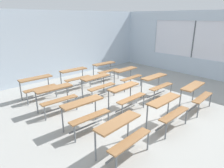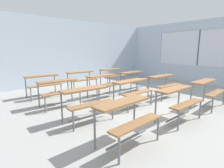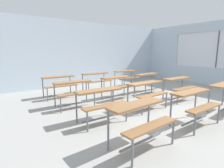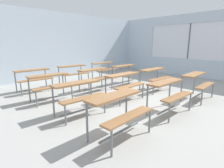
# 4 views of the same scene
# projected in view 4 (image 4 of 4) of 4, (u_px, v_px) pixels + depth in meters

# --- Properties ---
(ground) EXTENTS (10.00, 9.00, 0.05)m
(ground) POSITION_uv_depth(u_px,v_px,m) (128.00, 99.00, 5.25)
(ground) COLOR #9E9E99
(wall_back) EXTENTS (10.00, 0.12, 3.00)m
(wall_back) POSITION_uv_depth(u_px,v_px,m) (56.00, 46.00, 8.09)
(wall_back) COLOR silver
(wall_back) RESTS_ON ground
(wall_right) EXTENTS (0.12, 9.00, 3.00)m
(wall_right) POSITION_uv_depth(u_px,v_px,m) (202.00, 47.00, 8.16)
(wall_right) COLOR silver
(wall_right) RESTS_ON ground
(desk_bench_r0c0) EXTENTS (1.13, 0.64, 0.74)m
(desk_bench_r0c0) POSITION_uv_depth(u_px,v_px,m) (119.00, 106.00, 2.95)
(desk_bench_r0c0) COLOR olive
(desk_bench_r0c0) RESTS_ON ground
(desk_bench_r0c1) EXTENTS (1.10, 0.59, 0.74)m
(desk_bench_r0c1) POSITION_uv_depth(u_px,v_px,m) (169.00, 89.00, 4.03)
(desk_bench_r0c1) COLOR olive
(desk_bench_r0c1) RESTS_ON ground
(desk_bench_r0c2) EXTENTS (1.13, 0.64, 0.74)m
(desk_bench_r0c2) POSITION_uv_depth(u_px,v_px,m) (198.00, 80.00, 5.05)
(desk_bench_r0c2) COLOR olive
(desk_bench_r0c2) RESTS_ON ground
(desk_bench_r1c0) EXTENTS (1.12, 0.63, 0.74)m
(desk_bench_r1c0) POSITION_uv_depth(u_px,v_px,m) (79.00, 91.00, 3.90)
(desk_bench_r1c0) COLOR olive
(desk_bench_r1c0) RESTS_ON ground
(desk_bench_r1c1) EXTENTS (1.11, 0.61, 0.74)m
(desk_bench_r1c1) POSITION_uv_depth(u_px,v_px,m) (124.00, 81.00, 4.99)
(desk_bench_r1c1) COLOR olive
(desk_bench_r1c1) RESTS_ON ground
(desk_bench_r1c2) EXTENTS (1.12, 0.63, 0.74)m
(desk_bench_r1c2) POSITION_uv_depth(u_px,v_px,m) (155.00, 74.00, 6.00)
(desk_bench_r1c2) COLOR olive
(desk_bench_r1c2) RESTS_ON ground
(desk_bench_r2c0) EXTENTS (1.12, 0.64, 0.74)m
(desk_bench_r2c0) POSITION_uv_depth(u_px,v_px,m) (50.00, 81.00, 4.88)
(desk_bench_r2c0) COLOR olive
(desk_bench_r2c0) RESTS_ON ground
(desk_bench_r2c1) EXTENTS (1.10, 0.60, 0.74)m
(desk_bench_r2c1) POSITION_uv_depth(u_px,v_px,m) (95.00, 74.00, 5.97)
(desk_bench_r2c1) COLOR olive
(desk_bench_r2c1) RESTS_ON ground
(desk_bench_r2c2) EXTENTS (1.11, 0.61, 0.74)m
(desk_bench_r2c2) POSITION_uv_depth(u_px,v_px,m) (126.00, 70.00, 6.99)
(desk_bench_r2c2) COLOR olive
(desk_bench_r2c2) RESTS_ON ground
(desk_bench_r3c0) EXTENTS (1.11, 0.61, 0.74)m
(desk_bench_r3c0) POSITION_uv_depth(u_px,v_px,m) (33.00, 75.00, 5.84)
(desk_bench_r3c0) COLOR olive
(desk_bench_r3c0) RESTS_ON ground
(desk_bench_r3c1) EXTENTS (1.13, 0.64, 0.74)m
(desk_bench_r3c1) POSITION_uv_depth(u_px,v_px,m) (73.00, 70.00, 6.91)
(desk_bench_r3c1) COLOR olive
(desk_bench_r3c1) RESTS_ON ground
(desk_bench_r3c2) EXTENTS (1.12, 0.62, 0.74)m
(desk_bench_r3c2) POSITION_uv_depth(u_px,v_px,m) (104.00, 67.00, 7.99)
(desk_bench_r3c2) COLOR olive
(desk_bench_r3c2) RESTS_ON ground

